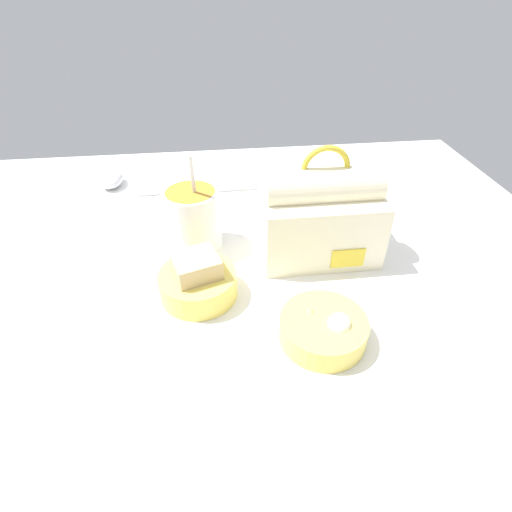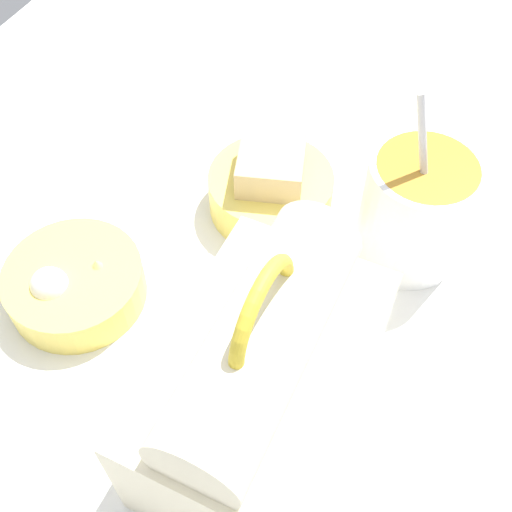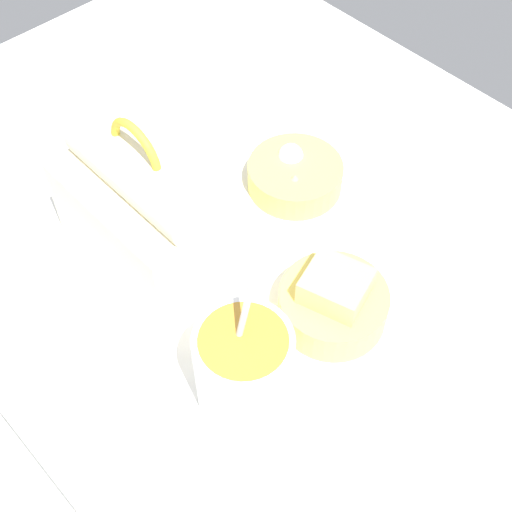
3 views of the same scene
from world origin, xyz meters
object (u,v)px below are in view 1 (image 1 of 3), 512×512
(soup_cup, at_px, (193,218))
(bento_bowl_snacks, at_px, (323,328))
(lunch_bag, at_px, (320,217))
(bento_bowl_sandwich, at_px, (198,281))
(computer_mouse, at_px, (111,179))
(keyboard, at_px, (217,177))

(soup_cup, relative_size, bento_bowl_snacks, 1.52)
(lunch_bag, xyz_separation_m, bento_bowl_sandwich, (-0.23, -0.09, -0.05))
(lunch_bag, bearing_deg, computer_mouse, 142.93)
(bento_bowl_snacks, relative_size, computer_mouse, 1.59)
(lunch_bag, bearing_deg, bento_bowl_snacks, -101.50)
(bento_bowl_sandwich, distance_m, computer_mouse, 0.48)
(soup_cup, distance_m, bento_bowl_sandwich, 0.15)
(computer_mouse, bearing_deg, lunch_bag, -37.07)
(bento_bowl_sandwich, xyz_separation_m, bento_bowl_snacks, (0.18, -0.12, -0.01))
(soup_cup, height_order, bento_bowl_sandwich, soup_cup)
(lunch_bag, height_order, bento_bowl_sandwich, lunch_bag)
(keyboard, xyz_separation_m, soup_cup, (-0.05, -0.28, 0.05))
(bento_bowl_snacks, bearing_deg, computer_mouse, 125.99)
(lunch_bag, height_order, computer_mouse, lunch_bag)
(bento_bowl_snacks, bearing_deg, soup_cup, 125.35)
(keyboard, bearing_deg, lunch_bag, -61.35)
(lunch_bag, distance_m, computer_mouse, 0.56)
(keyboard, xyz_separation_m, bento_bowl_sandwich, (-0.05, -0.42, 0.02))
(keyboard, height_order, soup_cup, soup_cup)
(bento_bowl_sandwich, relative_size, bento_bowl_snacks, 1.00)
(keyboard, relative_size, bento_bowl_snacks, 3.05)
(lunch_bag, relative_size, bento_bowl_snacks, 1.66)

